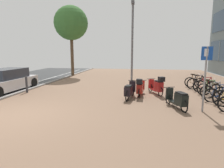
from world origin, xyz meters
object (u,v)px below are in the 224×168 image
Objects in this scene: parking_sign at (205,72)px; bollard_far at (27,84)px; bicycle_rack_07 at (195,83)px; scooter_far at (157,86)px; scooter_mid at (129,91)px; street_tree at (71,23)px; parked_car_near at (5,81)px; bicycle_rack_02 at (219,96)px; scooter_extra at (140,88)px; bicycle_rack_03 at (214,92)px; bicycle_rack_04 at (210,89)px; scooter_near at (178,99)px; lamp_post at (132,40)px; bicycle_rack_05 at (206,87)px; bicycle_rack_06 at (198,84)px.

bollard_far is (-8.80, 2.20, -1.06)m from parking_sign.
scooter_far is (-2.58, -2.43, 0.13)m from bicycle_rack_07.
street_tree is at bearing 125.25° from scooter_mid.
parked_car_near is at bearing -97.87° from street_tree.
bicycle_rack_02 is 3.65m from scooter_extra.
bicycle_rack_04 is at bearing 86.62° from bicycle_rack_03.
scooter_near is 0.96× the size of scooter_mid.
scooter_near is at bearing -13.77° from bollard_far.
scooter_mid is at bearing -137.77° from bicycle_rack_07.
scooter_extra is (0.51, 0.72, 0.04)m from scooter_mid.
street_tree reaches higher than scooter_extra.
parking_sign is 6.50m from lamp_post.
bollard_far is (-10.09, -1.52, 0.12)m from bicycle_rack_05.
parked_car_near is (-8.66, -0.54, 0.16)m from scooter_far.
scooter_near is at bearing -136.79° from bicycle_rack_03.
scooter_mid is 1.10× the size of scooter_far.
lamp_post reaches higher than bicycle_rack_06.
parking_sign is (-1.14, -1.44, 1.20)m from bicycle_rack_02.
bicycle_rack_07 reaches higher than scooter_mid.
scooter_mid reaches higher than scooter_near.
lamp_post is 0.84× the size of street_tree.
scooter_far is 8.68m from parked_car_near.
lamp_post is at bearing 135.40° from bicycle_rack_02.
bicycle_rack_04 is 0.75× the size of scooter_far.
bicycle_rack_06 is at bearing -29.75° from street_tree.
bicycle_rack_02 is 2.34m from scooter_near.
scooter_extra is at bearing 166.24° from bicycle_rack_02.
bicycle_rack_02 is at bearing -44.60° from lamp_post.
parking_sign is 0.38× the size of street_tree.
bicycle_rack_07 is 0.66× the size of scooter_mid.
parking_sign reaches higher than bicycle_rack_02.
scooter_extra is at bearing 1.04° from bollard_far.
bollard_far is (-5.78, -3.34, -2.63)m from lamp_post.
bicycle_rack_06 is 5.04m from lamp_post.
bicycle_rack_03 is 0.50× the size of parking_sign.
bicycle_rack_05 reaches higher than bicycle_rack_07.
bicycle_rack_03 is 6.04m from lamp_post.
scooter_far reaches higher than scooter_extra.
bollard_far is (0.25, -8.06, -4.50)m from street_tree.
scooter_far is 1.73× the size of bollard_far.
bicycle_rack_07 is 12.23m from street_tree.
bicycle_rack_02 is 0.74× the size of scooter_near.
scooter_far reaches higher than scooter_mid.
scooter_mid is (-4.21, -2.12, 0.05)m from bicycle_rack_05.
scooter_mid is at bearing 177.92° from bicycle_rack_02.
lamp_post is (-4.26, 2.58, 2.77)m from bicycle_rack_04.
bicycle_rack_03 is 1.52m from bicycle_rack_05.
scooter_near is at bearing -50.76° from street_tree.
bicycle_rack_06 is 0.29× the size of parked_car_near.
scooter_extra is at bearing -50.12° from street_tree.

